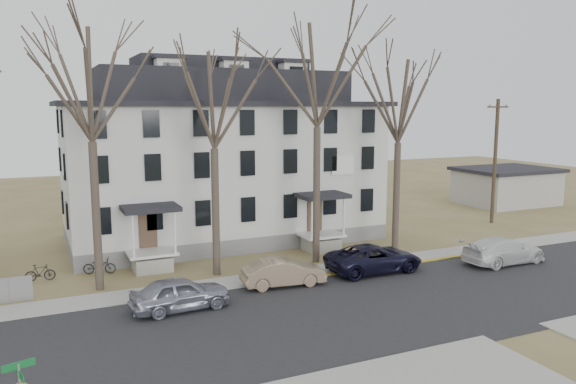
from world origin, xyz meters
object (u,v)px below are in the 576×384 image
tree_center (318,67)px  car_tan (283,273)px  utility_pole_far (495,160)px  tree_mid_right (399,95)px  boarding_house (222,160)px  car_navy (374,259)px  car_white (504,251)px  tree_far_left (89,76)px  bicycle_right (40,273)px  car_silver (180,294)px  tree_mid_left (213,93)px  bicycle_left (99,266)px

tree_center → car_tan: size_ratio=3.50×
utility_pole_far → tree_center: bearing=-166.5°
tree_mid_right → car_tan: tree_mid_right is taller
boarding_house → car_tan: 12.39m
car_navy → car_white: bearing=-101.8°
tree_far_left → bicycle_right: bearing=136.2°
tree_center → car_navy: bearing=-58.2°
boarding_house → tree_far_left: size_ratio=1.52×
tree_center → car_tan: 11.47m
boarding_house → car_silver: (-6.07, -12.65, -4.63)m
tree_far_left → tree_mid_right: 17.52m
tree_mid_left → bicycle_right: tree_mid_left is taller
tree_mid_right → bicycle_right: bearing=172.8°
utility_pole_far → bicycle_left: bearing=-176.9°
tree_mid_right → bicycle_right: 22.28m
tree_mid_left → car_tan: tree_mid_left is taller
car_white → car_navy: bearing=76.5°
car_white → bicycle_right: 25.34m
car_tan → utility_pole_far: bearing=-64.5°
tree_far_left → car_navy: size_ratio=2.56×
car_tan → tree_far_left: bearing=74.6°
boarding_house → car_white: size_ratio=4.04×
utility_pole_far → bicycle_right: size_ratio=6.43×
boarding_house → tree_far_left: (-9.00, -8.15, 4.96)m
tree_mid_right → car_tan: (-9.07, -3.30, -8.91)m
boarding_house → bicycle_right: boarding_house is taller
utility_pole_far → car_silver: size_ratio=2.17×
car_silver → bicycle_left: 7.59m
tree_far_left → car_white: bearing=-12.5°
tree_center → bicycle_right: 18.29m
car_navy → car_white: car_white is taller
car_tan → bicycle_left: (-8.16, 5.90, -0.24)m
car_navy → car_silver: bearing=97.7°
tree_mid_right → bicycle_left: (-17.23, 2.60, -9.15)m
car_navy → bicycle_right: 17.53m
tree_center → bicycle_left: bearing=167.5°
utility_pole_far → car_tan: (-21.07, -7.50, -4.21)m
tree_far_left → tree_mid_left: size_ratio=1.08×
car_silver → car_tan: bearing=-81.4°
tree_mid_left → car_silver: bearing=-124.3°
utility_pole_far → tree_mid_right: bearing=-160.7°
tree_far_left → tree_center: size_ratio=0.93×
tree_far_left → bicycle_right: (-2.65, 2.54, -9.90)m
utility_pole_far → car_white: bearing=-131.3°
boarding_house → bicycle_left: boarding_house is taller
car_silver → car_tan: (5.50, 1.20, -0.05)m
tree_center → car_white: bearing=-26.6°
tree_center → car_white: size_ratio=2.86×
tree_far_left → car_navy: (13.93, -3.12, -9.60)m
boarding_house → tree_mid_right: bearing=-43.8°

